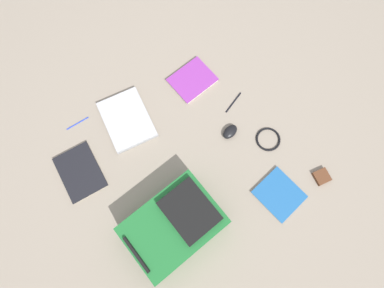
{
  "coord_description": "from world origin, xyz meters",
  "views": [
    {
      "loc": [
        -0.35,
        0.33,
        1.7
      ],
      "look_at": [
        0.01,
        -0.0,
        0.02
      ],
      "focal_mm": 30.27,
      "sensor_mm": 36.0,
      "label": 1
    }
  ],
  "objects": [
    {
      "name": "book_red",
      "position": [
        0.3,
        -0.27,
        0.01
      ],
      "size": [
        0.21,
        0.25,
        0.02
      ],
      "color": "silver",
      "rests_on": "ground_plane"
    },
    {
      "name": "cable_coil",
      "position": [
        -0.25,
        -0.33,
        0.01
      ],
      "size": [
        0.13,
        0.13,
        0.01
      ],
      "primitive_type": "torus",
      "color": "black",
      "rests_on": "ground_plane"
    },
    {
      "name": "backpack",
      "position": [
        -0.24,
        0.35,
        0.08
      ],
      "size": [
        0.35,
        0.47,
        0.19
      ],
      "color": "#1E662D",
      "rests_on": "ground_plane"
    },
    {
      "name": "book_manual",
      "position": [
        0.31,
        0.54,
        0.01
      ],
      "size": [
        0.31,
        0.26,
        0.02
      ],
      "color": "silver",
      "rests_on": "ground_plane"
    },
    {
      "name": "laptop",
      "position": [
        0.36,
        0.17,
        0.02
      ],
      "size": [
        0.38,
        0.32,
        0.03
      ],
      "color": "#929296",
      "rests_on": "ground_plane"
    },
    {
      "name": "pen_black",
      "position": [
        0.04,
        -0.35,
        0.0
      ],
      "size": [
        0.04,
        0.15,
        0.01
      ],
      "primitive_type": "cylinder",
      "rotation": [
        1.57,
        0.0,
        0.19
      ],
      "color": "black",
      "rests_on": "ground_plane"
    },
    {
      "name": "pen_blue",
      "position": [
        0.54,
        0.38,
        0.0
      ],
      "size": [
        0.03,
        0.13,
        0.01
      ],
      "primitive_type": "cylinder",
      "rotation": [
        1.57,
        0.0,
        -0.18
      ],
      "color": "#1933B2",
      "rests_on": "ground_plane"
    },
    {
      "name": "earbud_pouch",
      "position": [
        -0.58,
        -0.39,
        0.01
      ],
      "size": [
        0.1,
        0.1,
        0.02
      ],
      "primitive_type": "cube",
      "rotation": [
        0.0,
        0.0,
        -0.33
      ],
      "color": "#59331E",
      "rests_on": "ground_plane"
    },
    {
      "name": "computer_mouse",
      "position": [
        -0.08,
        -0.2,
        0.02
      ],
      "size": [
        0.07,
        0.1,
        0.04
      ],
      "primitive_type": "ellipsoid",
      "rotation": [
        0.0,
        0.0,
        0.08
      ],
      "color": "black",
      "rests_on": "ground_plane"
    },
    {
      "name": "book_comic",
      "position": [
        -0.49,
        -0.15,
        0.01
      ],
      "size": [
        0.22,
        0.2,
        0.01
      ],
      "color": "silver",
      "rests_on": "ground_plane"
    },
    {
      "name": "ground_plane",
      "position": [
        0.0,
        0.0,
        0.0
      ],
      "size": [
        4.14,
        4.14,
        0.0
      ],
      "primitive_type": "plane",
      "color": "gray"
    }
  ]
}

